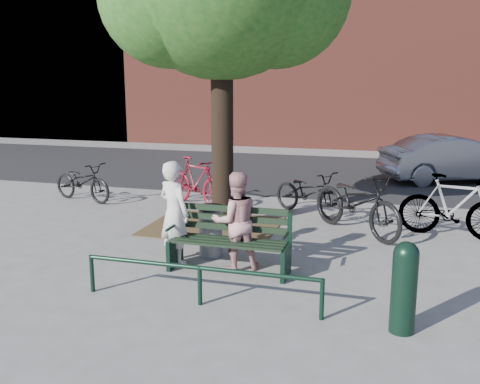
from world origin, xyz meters
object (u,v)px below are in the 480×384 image
(park_bench, at_px, (230,238))
(bicycle_c, at_px, (309,193))
(bollard, at_px, (404,284))
(parked_car, at_px, (454,159))
(person_left, at_px, (174,213))
(litter_bin, at_px, (211,231))
(person_right, at_px, (236,221))

(park_bench, bearing_deg, bicycle_c, 80.51)
(bollard, height_order, parked_car, parked_car)
(person_left, height_order, bollard, person_left)
(litter_bin, bearing_deg, parked_car, 60.82)
(person_left, distance_m, bicycle_c, 3.77)
(person_left, xyz_separation_m, litter_bin, (0.42, 0.45, -0.37))
(person_right, relative_size, bicycle_c, 0.82)
(person_left, xyz_separation_m, person_right, (0.96, 0.00, -0.06))
(person_right, bearing_deg, park_bench, 20.20)
(bollard, bearing_deg, person_right, 148.92)
(person_right, height_order, bollard, person_right)
(park_bench, bearing_deg, person_left, 175.49)
(bicycle_c, bearing_deg, litter_bin, -166.88)
(parked_car, bearing_deg, bicycle_c, 121.35)
(litter_bin, height_order, bicycle_c, bicycle_c)
(litter_bin, bearing_deg, park_bench, -47.19)
(bicycle_c, bearing_deg, person_left, -170.56)
(person_left, bearing_deg, litter_bin, -106.01)
(person_right, relative_size, litter_bin, 1.78)
(bicycle_c, height_order, parked_car, parked_car)
(person_right, distance_m, parked_car, 8.88)
(litter_bin, distance_m, parked_car, 8.72)
(bollard, bearing_deg, park_bench, 150.85)
(park_bench, height_order, litter_bin, park_bench)
(person_left, height_order, person_right, person_left)
(bicycle_c, bearing_deg, bollard, -126.85)
(bollard, relative_size, bicycle_c, 0.59)
(park_bench, distance_m, litter_bin, 0.71)
(person_right, relative_size, parked_car, 0.38)
(person_right, xyz_separation_m, bicycle_c, (0.53, 3.45, -0.26))
(person_right, xyz_separation_m, bollard, (2.33, -1.41, -0.17))
(park_bench, height_order, bollard, bollard)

